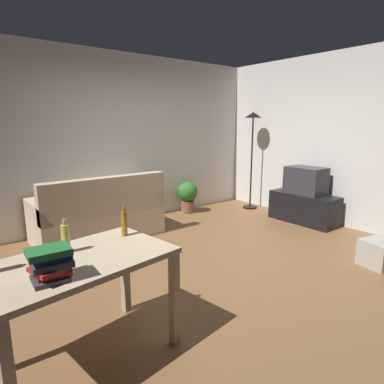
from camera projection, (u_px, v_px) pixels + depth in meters
ground_plane at (211, 262)px, 3.94m from camera, size 5.20×4.40×0.02m
wall_rear at (123, 140)px, 5.35m from camera, size 5.20×0.10×2.70m
wall_right at (335, 140)px, 5.23m from camera, size 0.10×4.40×2.70m
couch at (100, 217)px, 4.67m from camera, size 1.73×0.84×0.92m
tv_stand at (304, 208)px, 5.44m from camera, size 0.44×1.10×0.48m
tv at (306, 181)px, 5.35m from camera, size 0.41×0.60×0.44m
torchiere_lamp at (253, 134)px, 6.10m from camera, size 0.32×0.32×1.81m
desk at (80, 274)px, 2.17m from camera, size 1.29×0.86×0.76m
potted_plant at (188, 195)px, 6.00m from camera, size 0.36×0.36×0.57m
storage_box at (383, 252)px, 3.82m from camera, size 0.54×0.43×0.30m
bottle_squat at (66, 238)px, 2.22m from camera, size 0.06×0.06×0.24m
bottle_amber at (124, 223)px, 2.55m from camera, size 0.05×0.05×0.24m
book_stack at (51, 263)px, 1.83m from camera, size 0.24×0.21×0.20m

